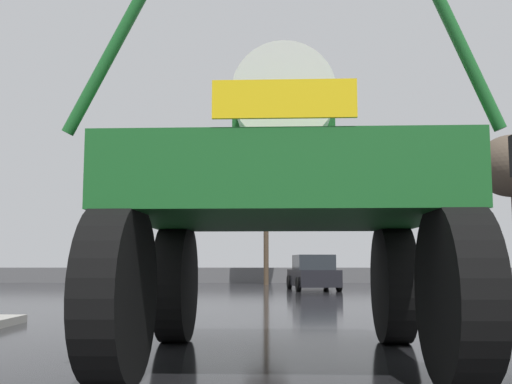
# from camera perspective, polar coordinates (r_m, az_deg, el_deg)

# --- Properties ---
(ground_plane) EXTENTS (120.00, 120.00, 0.00)m
(ground_plane) POSITION_cam_1_polar(r_m,az_deg,el_deg) (17.58, -1.64, -10.44)
(ground_plane) COLOR black
(oversize_sprayer) EXTENTS (4.22, 5.11, 4.15)m
(oversize_sprayer) POSITION_cam_1_polar(r_m,az_deg,el_deg) (7.46, 2.63, -1.11)
(oversize_sprayer) COLOR black
(oversize_sprayer) RESTS_ON ground
(sedan_ahead) EXTENTS (2.18, 4.24, 1.52)m
(sedan_ahead) POSITION_cam_1_polar(r_m,az_deg,el_deg) (26.84, 5.36, -7.60)
(sedan_ahead) COLOR black
(sedan_ahead) RESTS_ON ground
(traffic_signal_far_left) EXTENTS (0.24, 0.55, 4.09)m
(traffic_signal_far_left) POSITION_cam_1_polar(r_m,az_deg,el_deg) (29.56, -11.08, -3.03)
(traffic_signal_far_left) COLOR #A8AAAF
(traffic_signal_far_left) RESTS_ON ground
(bare_tree_far_center) EXTENTS (2.60, 2.60, 7.00)m
(bare_tree_far_center) POSITION_cam_1_polar(r_m,az_deg,el_deg) (33.67, 0.94, 1.26)
(bare_tree_far_center) COLOR #473828
(bare_tree_far_center) RESTS_ON ground
(roadside_barrier) EXTENTS (32.15, 0.24, 0.90)m
(roadside_barrier) POSITION_cam_1_polar(r_m,az_deg,el_deg) (36.77, -0.50, -7.79)
(roadside_barrier) COLOR #59595B
(roadside_barrier) RESTS_ON ground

